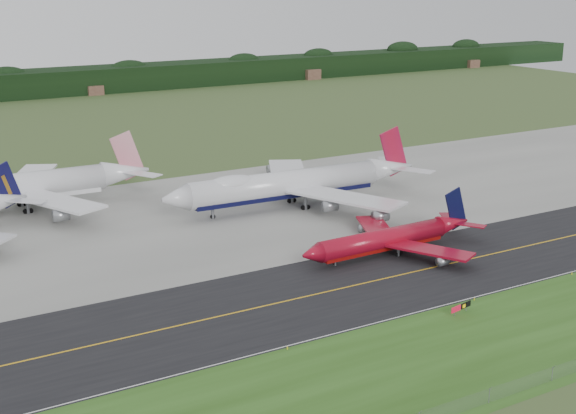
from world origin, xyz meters
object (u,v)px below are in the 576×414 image
Objects in this scene: jet_star_tail at (22,187)px; jet_red_737 at (391,238)px; taxiway_sign at (461,307)px; jet_ba_747 at (293,183)px.

jet_red_737 is at bearing -50.82° from jet_star_tail.
jet_star_tail reaches higher than taxiway_sign.
jet_red_737 is (-0.31, -39.87, -2.79)m from jet_ba_747.
jet_red_737 is at bearing 74.12° from taxiway_sign.
jet_ba_747 is at bearing -28.14° from jet_star_tail.
jet_ba_747 reaches higher than taxiway_sign.
taxiway_sign is (-8.75, -30.77, -2.00)m from jet_red_737.
jet_star_tail is at bearing 129.18° from jet_red_737.
jet_ba_747 is 1.63× the size of jet_red_737.
taxiway_sign is at bearing -105.88° from jet_red_737.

